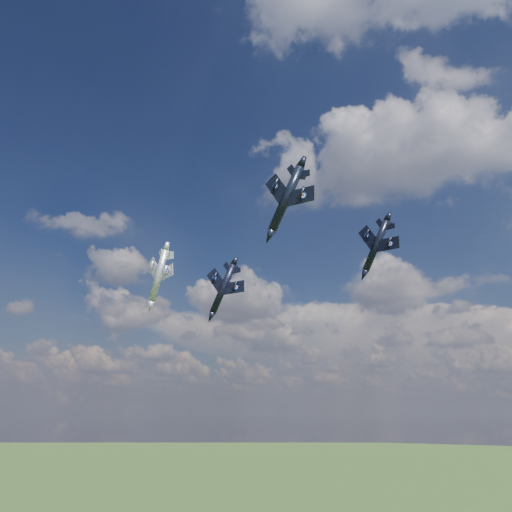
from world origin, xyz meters
The scene contains 4 objects.
jet_lead_navy centered at (-6.70, 18.51, 78.35)m, with size 9.40×13.11×2.71m, color black, non-canonical shape.
jet_right_navy centered at (14.38, 0.74, 84.89)m, with size 9.50×13.24×2.74m, color black, non-canonical shape.
jet_high_navy centered at (19.76, 27.65, 85.19)m, with size 9.50×13.25×2.74m, color black, non-canonical shape.
jet_left_silver centered at (-22.77, 19.49, 83.08)m, with size 10.58×14.75×3.05m, color #93959C, non-canonical shape.
Camera 1 is at (40.58, -57.31, 56.45)m, focal length 35.00 mm.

